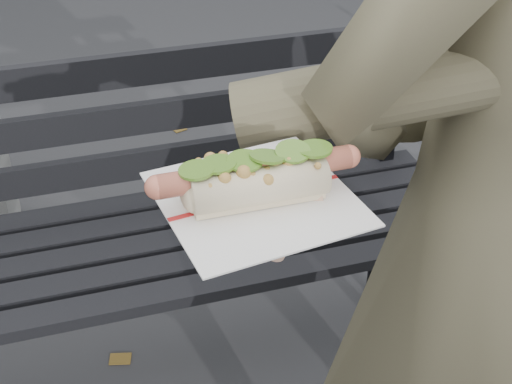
{
  "coord_description": "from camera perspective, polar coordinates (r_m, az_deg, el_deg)",
  "views": [
    {
      "loc": [
        -0.13,
        -0.57,
        1.53
      ],
      "look_at": [
        0.04,
        0.0,
        1.12
      ],
      "focal_mm": 50.0,
      "sensor_mm": 36.0,
      "label": 1
    }
  ],
  "objects": [
    {
      "name": "person",
      "position": [
        1.11,
        18.48,
        -3.27
      ],
      "size": [
        0.7,
        0.51,
        1.78
      ],
      "primitive_type": "imported",
      "rotation": [
        0.0,
        0.0,
        3.27
      ],
      "color": "brown",
      "rests_on": "ground"
    },
    {
      "name": "held_hotdog",
      "position": [
        0.84,
        11.48,
        6.78
      ],
      "size": [
        0.63,
        0.32,
        0.2
      ],
      "color": "brown"
    },
    {
      "name": "park_bench",
      "position": [
        1.75,
        -8.49,
        -1.44
      ],
      "size": [
        1.5,
        0.44,
        0.88
      ],
      "color": "black",
      "rests_on": "ground"
    }
  ]
}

